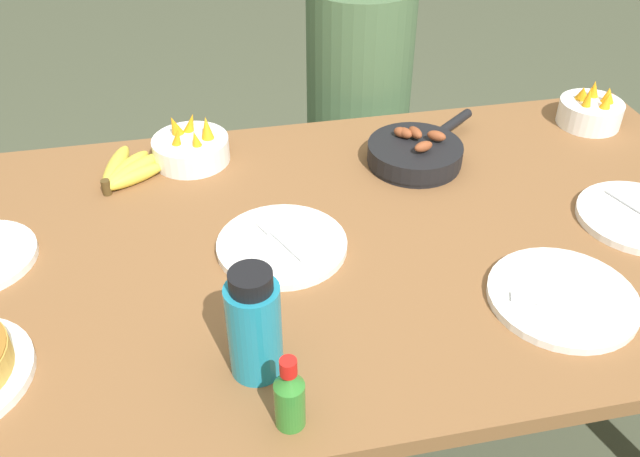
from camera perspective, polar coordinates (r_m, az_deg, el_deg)
name	(u,v)px	position (r m, az deg, el deg)	size (l,w,h in m)	color
ground_plane	(320,456)	(1.91, 0.00, -18.65)	(14.00, 14.00, 0.00)	#474C38
dining_table	(320,271)	(1.42, 0.00, -3.57)	(1.90, 0.99, 0.74)	brown
banana_bunch	(127,170)	(1.62, -15.95, 4.72)	(0.17, 0.19, 0.04)	gold
skillet	(416,152)	(1.62, 8.08, 6.36)	(0.31, 0.27, 0.08)	black
empty_plate_far_left	(639,217)	(1.57, 25.27, 0.88)	(0.25, 0.25, 0.02)	white
empty_plate_far_right	(562,297)	(1.31, 19.73, -5.47)	(0.27, 0.27, 0.02)	white
empty_plate_mid_edge	(282,245)	(1.35, -3.23, -1.39)	(0.26, 0.26, 0.02)	white
fruit_bowl_mango	(191,148)	(1.64, -10.81, 6.71)	(0.18, 0.18, 0.11)	white
fruit_bowl_citrus	(591,111)	(1.90, 21.82, 9.21)	(0.16, 0.16, 0.12)	white
water_bottle	(254,325)	(1.06, -5.56, -8.13)	(0.09, 0.09, 0.20)	teal
hot_sauce_bottle	(290,396)	(1.01, -2.58, -13.95)	(0.05, 0.05, 0.13)	#337F2D
person_figure	(357,141)	(2.12, 3.11, 7.37)	(0.34, 0.34, 1.27)	black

